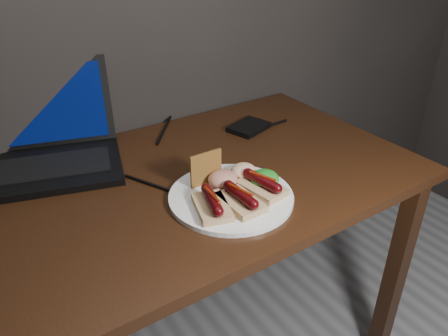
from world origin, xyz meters
name	(u,v)px	position (x,y,z in m)	size (l,w,h in m)	color
desk	(157,218)	(0.00, 1.38, 0.66)	(1.40, 0.70, 0.75)	#341D0D
laptop	(42,145)	(-0.19, 1.67, 0.80)	(0.47, 0.43, 0.25)	black
hard_drive	(249,127)	(0.40, 1.53, 0.76)	(0.12, 0.09, 0.02)	black
desk_cables	(140,159)	(0.03, 1.54, 0.75)	(0.99, 0.46, 0.01)	black
plate	(231,197)	(0.13, 1.24, 0.76)	(0.30, 0.30, 0.01)	white
bread_sausage_left	(212,204)	(0.06, 1.21, 0.78)	(0.10, 0.13, 0.04)	#E1BF84
bread_sausage_center	(240,199)	(0.12, 1.19, 0.78)	(0.07, 0.12, 0.04)	#E1BF84
bread_sausage_right	(262,185)	(0.20, 1.21, 0.78)	(0.09, 0.12, 0.04)	#E1BF84
crispbread	(206,168)	(0.11, 1.31, 0.80)	(0.09, 0.01, 0.09)	#A76C2D
salad_greens	(265,179)	(0.22, 1.23, 0.78)	(0.07, 0.07, 0.04)	#115814
salsa_mound	(223,179)	(0.14, 1.28, 0.78)	(0.07, 0.07, 0.04)	#A1101A
coleslaw_mound	(244,171)	(0.20, 1.29, 0.78)	(0.06, 0.06, 0.04)	beige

